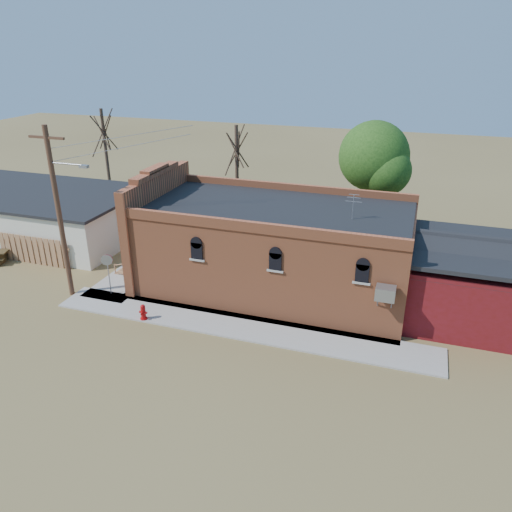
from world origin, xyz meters
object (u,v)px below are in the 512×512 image
(utility_pole, at_px, (59,210))
(trash_barrel, at_px, (132,258))
(brick_bar, at_px, (269,247))
(fire_hydrant, at_px, (143,312))
(stop_sign, at_px, (107,264))

(utility_pole, height_order, trash_barrel, utility_pole)
(brick_bar, distance_m, fire_hydrant, 7.50)
(brick_bar, relative_size, utility_pole, 1.82)
(fire_hydrant, height_order, trash_barrel, fire_hydrant)
(trash_barrel, bearing_deg, fire_hydrant, -54.21)
(stop_sign, distance_m, trash_barrel, 4.09)
(fire_hydrant, bearing_deg, brick_bar, 25.77)
(brick_bar, height_order, utility_pole, utility_pole)
(brick_bar, relative_size, trash_barrel, 21.20)
(brick_bar, bearing_deg, stop_sign, -154.62)
(utility_pole, xyz_separation_m, stop_sign, (2.00, 0.60, -2.93))
(fire_hydrant, xyz_separation_m, trash_barrel, (-3.99, 5.54, -0.00))
(fire_hydrant, distance_m, trash_barrel, 6.83)
(utility_pole, relative_size, stop_sign, 3.93)
(utility_pole, height_order, stop_sign, utility_pole)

